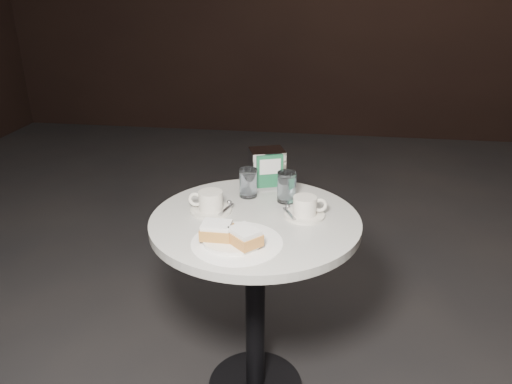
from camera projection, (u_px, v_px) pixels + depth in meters
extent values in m
cylinder|color=black|center=(255.00, 312.00, 1.80)|extent=(0.07, 0.07, 0.70)
cylinder|color=silver|center=(255.00, 222.00, 1.66)|extent=(0.70, 0.70, 0.03)
cylinder|color=white|center=(237.00, 242.00, 1.50)|extent=(0.31, 0.31, 0.00)
cylinder|color=white|center=(233.00, 239.00, 1.50)|extent=(0.23, 0.23, 0.01)
cube|color=#BD813A|center=(217.00, 232.00, 1.50)|extent=(0.09, 0.07, 0.03)
cube|color=white|center=(216.00, 225.00, 1.49)|extent=(0.09, 0.07, 0.01)
cube|color=#CD873F|center=(245.00, 238.00, 1.46)|extent=(0.12, 0.12, 0.03)
cube|color=white|center=(245.00, 231.00, 1.45)|extent=(0.11, 0.11, 0.01)
cylinder|color=silver|center=(211.00, 210.00, 1.70)|extent=(0.14, 0.14, 0.01)
cylinder|color=silver|center=(211.00, 200.00, 1.68)|extent=(0.08, 0.08, 0.06)
cylinder|color=#815F46|center=(210.00, 193.00, 1.67)|extent=(0.08, 0.08, 0.00)
torus|color=white|center=(196.00, 199.00, 1.69)|extent=(0.05, 0.01, 0.05)
cube|color=silver|center=(226.00, 209.00, 1.69)|extent=(0.04, 0.10, 0.00)
sphere|color=#BCBDC2|center=(229.00, 203.00, 1.73)|extent=(0.02, 0.02, 0.02)
cylinder|color=silver|center=(304.00, 215.00, 1.66)|extent=(0.16, 0.16, 0.01)
cylinder|color=white|center=(305.00, 206.00, 1.65)|extent=(0.09, 0.09, 0.06)
cylinder|color=#936A50|center=(305.00, 199.00, 1.64)|extent=(0.09, 0.09, 0.00)
torus|color=white|center=(320.00, 205.00, 1.65)|extent=(0.05, 0.02, 0.05)
cube|color=#B4B4B9|center=(289.00, 213.00, 1.66)|extent=(0.05, 0.09, 0.00)
sphere|color=#BCBCC1|center=(287.00, 207.00, 1.70)|extent=(0.02, 0.02, 0.02)
cylinder|color=white|center=(248.00, 183.00, 1.80)|extent=(0.08, 0.08, 0.10)
cylinder|color=silver|center=(248.00, 184.00, 1.80)|extent=(0.07, 0.07, 0.09)
cylinder|color=silver|center=(287.00, 187.00, 1.76)|extent=(0.08, 0.08, 0.11)
cylinder|color=white|center=(287.00, 188.00, 1.76)|extent=(0.07, 0.07, 0.09)
cube|color=silver|center=(267.00, 168.00, 1.88)|extent=(0.15, 0.13, 0.15)
cube|color=#1B613D|center=(270.00, 172.00, 1.83)|extent=(0.09, 0.04, 0.12)
cube|color=silver|center=(270.00, 167.00, 1.82)|extent=(0.07, 0.03, 0.06)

